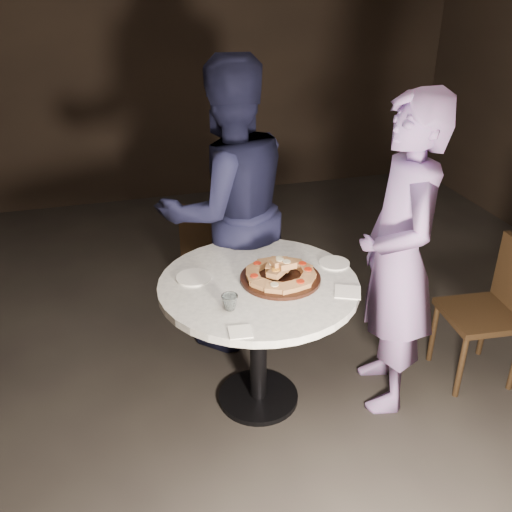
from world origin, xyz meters
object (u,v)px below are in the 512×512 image
at_px(serving_board, 280,278).
at_px(focaccia_pile, 280,272).
at_px(water_glass, 230,302).
at_px(chair_right, 496,304).
at_px(chair_far, 208,242).
at_px(table, 258,306).
at_px(diner_teal, 398,259).
at_px(diner_navy, 228,210).

xyz_separation_m(serving_board, focaccia_pile, (0.00, 0.00, 0.04)).
relative_size(water_glass, chair_right, 0.09).
bearing_deg(focaccia_pile, chair_far, 96.90).
xyz_separation_m(table, chair_far, (-0.03, 1.25, -0.20)).
distance_m(chair_far, chair_right, 2.02).
height_order(water_glass, chair_right, chair_right).
relative_size(serving_board, chair_far, 0.55).
height_order(serving_board, diner_teal, diner_teal).
xyz_separation_m(focaccia_pile, diner_teal, (0.62, -0.13, 0.05)).
height_order(diner_navy, diner_teal, diner_navy).
bearing_deg(chair_right, diner_teal, -85.51).
xyz_separation_m(water_glass, diner_teal, (0.95, 0.08, 0.06)).
bearing_deg(focaccia_pile, diner_navy, 99.70).
height_order(serving_board, chair_far, serving_board).
distance_m(focaccia_pile, water_glass, 0.39).
relative_size(table, diner_teal, 0.75).
relative_size(serving_board, chair_right, 0.49).
bearing_deg(diner_navy, serving_board, 88.09).
bearing_deg(serving_board, focaccia_pile, 89.73).
bearing_deg(table, focaccia_pile, -4.37).
bearing_deg(focaccia_pile, serving_board, -90.27).
distance_m(table, chair_far, 1.26).
bearing_deg(table, diner_teal, -10.46).
bearing_deg(serving_board, chair_far, 96.88).
bearing_deg(water_glass, diner_navy, 77.27).
distance_m(chair_far, diner_teal, 1.65).
relative_size(focaccia_pile, chair_far, 0.48).
bearing_deg(serving_board, diner_navy, 99.67).
xyz_separation_m(focaccia_pile, chair_far, (-0.15, 1.26, -0.40)).
bearing_deg(diner_navy, chair_right, 138.04).
bearing_deg(chair_far, diner_navy, 115.64).
bearing_deg(chair_right, serving_board, -90.62).
bearing_deg(diner_navy, chair_far, -98.33).
bearing_deg(focaccia_pile, diner_teal, -11.59).
relative_size(chair_far, chair_right, 0.89).
bearing_deg(chair_far, water_glass, 105.57).
relative_size(focaccia_pile, chair_right, 0.43).
xyz_separation_m(chair_right, diner_navy, (-1.44, 0.84, 0.43)).
distance_m(chair_far, diner_navy, 0.73).
bearing_deg(chair_right, focaccia_pile, -90.71).
height_order(chair_far, chair_right, chair_right).
height_order(serving_board, water_glass, water_glass).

